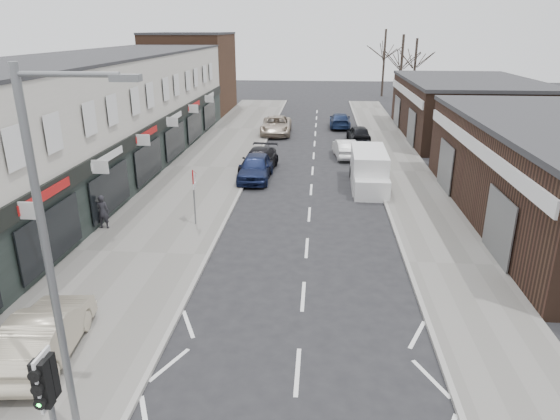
% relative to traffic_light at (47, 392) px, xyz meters
% --- Properties ---
extents(pavement_left, '(5.50, 64.00, 0.12)m').
position_rel_traffic_light_xyz_m(pavement_left, '(-2.35, 24.02, -2.35)').
color(pavement_left, slate).
rests_on(pavement_left, ground).
extents(pavement_right, '(3.50, 64.00, 0.12)m').
position_rel_traffic_light_xyz_m(pavement_right, '(10.15, 24.02, -2.35)').
color(pavement_right, slate).
rests_on(pavement_right, ground).
extents(shop_terrace_left, '(8.00, 41.00, 7.10)m').
position_rel_traffic_light_xyz_m(shop_terrace_left, '(-9.10, 21.52, 1.14)').
color(shop_terrace_left, beige).
rests_on(shop_terrace_left, ground).
extents(brick_block_far, '(8.00, 10.00, 8.00)m').
position_rel_traffic_light_xyz_m(brick_block_far, '(-9.10, 47.02, 1.59)').
color(brick_block_far, '#4C3020').
rests_on(brick_block_far, ground).
extents(right_unit_far, '(10.00, 16.00, 4.50)m').
position_rel_traffic_light_xyz_m(right_unit_far, '(16.90, 36.02, -0.16)').
color(right_unit_far, '#332017').
rests_on(right_unit_far, ground).
extents(tree_far_a, '(3.60, 3.60, 8.00)m').
position_rel_traffic_light_xyz_m(tree_far_a, '(13.40, 50.02, -2.41)').
color(tree_far_a, '#382D26').
rests_on(tree_far_a, ground).
extents(tree_far_b, '(3.60, 3.60, 7.50)m').
position_rel_traffic_light_xyz_m(tree_far_b, '(15.90, 56.02, -2.41)').
color(tree_far_b, '#382D26').
rests_on(tree_far_b, ground).
extents(tree_far_c, '(3.60, 3.60, 8.50)m').
position_rel_traffic_light_xyz_m(tree_far_c, '(12.90, 62.02, -2.41)').
color(tree_far_c, '#382D26').
rests_on(tree_far_c, ground).
extents(traffic_light, '(0.28, 0.60, 3.10)m').
position_rel_traffic_light_xyz_m(traffic_light, '(0.00, 0.00, 0.00)').
color(traffic_light, slate).
rests_on(traffic_light, pavement_left).
extents(street_lamp, '(2.23, 0.22, 8.00)m').
position_rel_traffic_light_xyz_m(street_lamp, '(-0.13, 1.22, 2.20)').
color(street_lamp, slate).
rests_on(street_lamp, pavement_left).
extents(warning_sign, '(0.12, 0.80, 2.70)m').
position_rel_traffic_light_xyz_m(warning_sign, '(-0.76, 14.02, -0.21)').
color(warning_sign, slate).
rests_on(warning_sign, pavement_left).
extents(white_van, '(1.98, 5.42, 2.10)m').
position_rel_traffic_light_xyz_m(white_van, '(7.65, 20.90, -1.42)').
color(white_van, white).
rests_on(white_van, ground).
extents(sedan_on_pavement, '(1.94, 4.36, 1.39)m').
position_rel_traffic_light_xyz_m(sedan_on_pavement, '(-2.50, 3.98, -1.60)').
color(sedan_on_pavement, '#B6AA91').
rests_on(sedan_on_pavement, pavement_left).
extents(pedestrian, '(0.60, 0.42, 1.56)m').
position_rel_traffic_light_xyz_m(pedestrian, '(-4.80, 13.20, -1.51)').
color(pedestrian, black).
rests_on(pedestrian, pavement_left).
extents(parked_car_left_a, '(1.88, 4.56, 1.55)m').
position_rel_traffic_light_xyz_m(parked_car_left_a, '(1.00, 21.74, -1.64)').
color(parked_car_left_a, '#151F44').
rests_on(parked_car_left_a, ground).
extents(parked_car_left_b, '(2.30, 4.97, 1.40)m').
position_rel_traffic_light_xyz_m(parked_car_left_b, '(1.00, 23.61, -1.71)').
color(parked_car_left_b, black).
rests_on(parked_car_left_b, ground).
extents(parked_car_left_c, '(2.63, 5.47, 1.50)m').
position_rel_traffic_light_xyz_m(parked_car_left_c, '(1.03, 35.49, -1.66)').
color(parked_car_left_c, '#B1A08D').
rests_on(parked_car_left_c, ground).
extents(parked_car_right_a, '(1.75, 4.00, 1.28)m').
position_rel_traffic_light_xyz_m(parked_car_right_a, '(6.60, 27.78, -1.78)').
color(parked_car_right_a, silver).
rests_on(parked_car_right_a, ground).
extents(parked_car_right_b, '(1.89, 4.06, 1.34)m').
position_rel_traffic_light_xyz_m(parked_car_right_b, '(7.90, 32.98, -1.74)').
color(parked_car_right_b, black).
rests_on(parked_car_right_b, ground).
extents(parked_car_right_c, '(1.91, 4.59, 1.32)m').
position_rel_traffic_light_xyz_m(parked_car_right_c, '(6.60, 39.05, -1.75)').
color(parked_car_right_c, '#152243').
rests_on(parked_car_right_c, ground).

